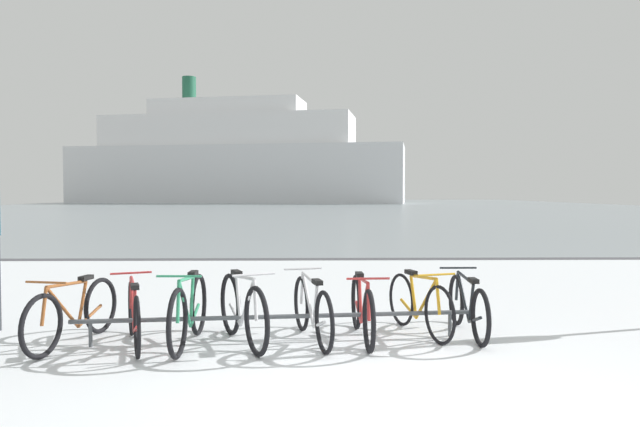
% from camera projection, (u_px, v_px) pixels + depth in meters
% --- Properties ---
extents(ground, '(80.00, 132.00, 0.08)m').
position_uv_depth(ground, '(316.00, 209.00, 58.25)').
color(ground, silver).
extents(bike_rack, '(4.48, 0.49, 0.31)m').
position_uv_depth(bike_rack, '(277.00, 318.00, 6.48)').
color(bike_rack, '#4C5156').
rests_on(bike_rack, ground).
extents(bicycle_0, '(0.52, 1.72, 0.78)m').
position_uv_depth(bicycle_0, '(74.00, 313.00, 6.33)').
color(bicycle_0, black).
rests_on(bicycle_0, ground).
extents(bicycle_1, '(0.67, 1.56, 0.76)m').
position_uv_depth(bicycle_1, '(134.00, 315.00, 6.28)').
color(bicycle_1, black).
rests_on(bicycle_1, ground).
extents(bicycle_2, '(0.46, 1.69, 0.84)m').
position_uv_depth(bicycle_2, '(189.00, 312.00, 6.29)').
color(bicycle_2, black).
rests_on(bicycle_2, ground).
extents(bicycle_3, '(0.75, 1.57, 0.84)m').
position_uv_depth(bicycle_3, '(242.00, 310.00, 6.34)').
color(bicycle_3, black).
rests_on(bicycle_3, ground).
extents(bicycle_4, '(0.56, 1.66, 0.78)m').
position_uv_depth(bicycle_4, '(312.00, 310.00, 6.48)').
color(bicycle_4, black).
rests_on(bicycle_4, ground).
extents(bicycle_5, '(0.46, 1.73, 0.78)m').
position_uv_depth(bicycle_5, '(362.00, 309.00, 6.54)').
color(bicycle_5, black).
rests_on(bicycle_5, ground).
extents(bicycle_6, '(0.60, 1.55, 0.78)m').
position_uv_depth(bicycle_6, '(419.00, 305.00, 6.80)').
color(bicycle_6, black).
rests_on(bicycle_6, ground).
extents(bicycle_7, '(0.46, 1.68, 0.75)m').
position_uv_depth(bicycle_7, '(467.00, 306.00, 6.77)').
color(bicycle_7, black).
rests_on(bicycle_7, ground).
extents(ferry_ship, '(51.50, 20.65, 19.26)m').
position_uv_depth(ferry_ship, '(234.00, 160.00, 87.17)').
color(ferry_ship, silver).
rests_on(ferry_ship, ground).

